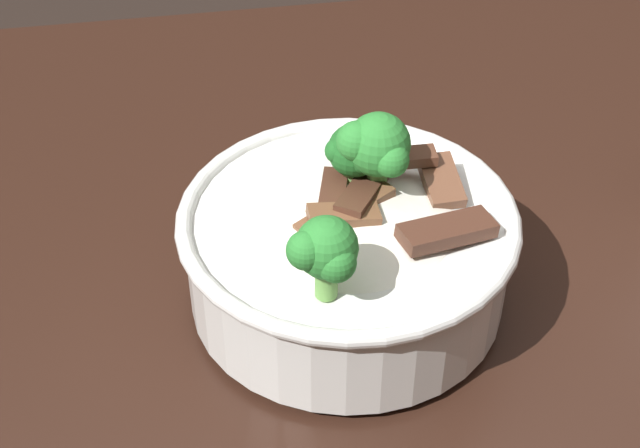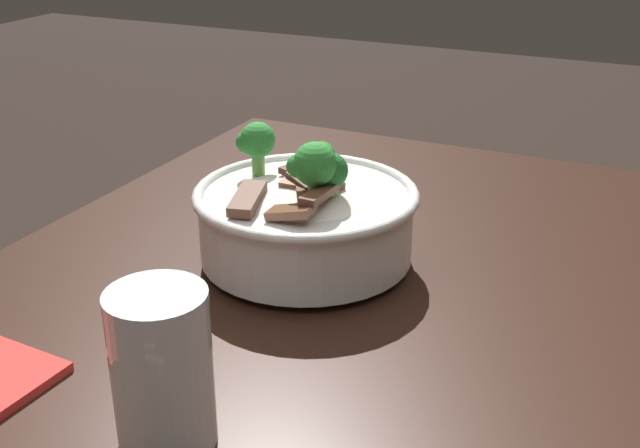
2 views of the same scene
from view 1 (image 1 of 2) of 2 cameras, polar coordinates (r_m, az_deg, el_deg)
The scene contains 2 objects.
dining_table at distance 0.88m, azimuth 9.21°, elevation -5.93°, with size 1.18×0.79×0.78m.
rice_bowl at distance 0.68m, azimuth 1.68°, elevation -1.29°, with size 0.24×0.24×0.15m.
Camera 1 is at (0.24, 0.57, 1.28)m, focal length 54.00 mm.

